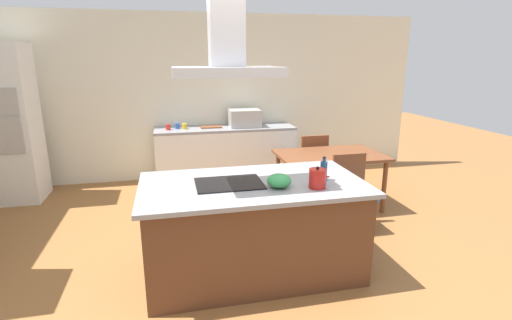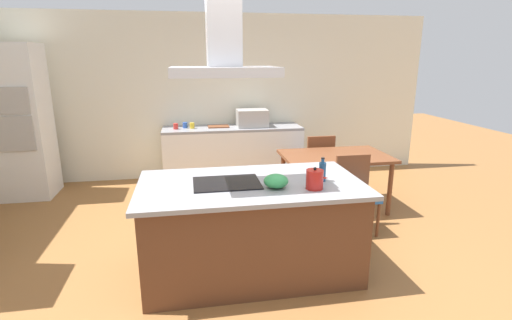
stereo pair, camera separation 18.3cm
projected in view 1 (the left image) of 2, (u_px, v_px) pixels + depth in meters
ground at (229, 212)px, 5.15m from camera, size 16.00×16.00×0.00m
wall_back at (211, 97)px, 6.45m from camera, size 7.20×0.10×2.70m
kitchen_island at (253, 227)px, 3.62m from camera, size 2.04×1.12×0.90m
cooktop at (229, 183)px, 3.46m from camera, size 0.60×0.44×0.01m
tea_kettle at (318, 178)px, 3.34m from camera, size 0.20×0.15×0.20m
olive_oil_bottle at (324, 170)px, 3.55m from camera, size 0.07×0.07×0.22m
mixing_bowl at (279, 181)px, 3.36m from camera, size 0.22×0.22×0.12m
back_counter at (226, 154)px, 6.37m from camera, size 2.26×0.62×0.90m
countertop_microwave at (245, 118)px, 6.29m from camera, size 0.50×0.38×0.28m
coffee_mug_red at (168, 127)px, 6.02m from camera, size 0.08×0.08×0.09m
coffee_mug_blue at (177, 126)px, 6.13m from camera, size 0.08×0.08×0.09m
coffee_mug_yellow at (185, 126)px, 6.10m from camera, size 0.08×0.08×0.09m
cutting_board at (211, 127)px, 6.25m from camera, size 0.34×0.24×0.02m
wall_oven_stack at (8, 125)px, 5.32m from camera, size 0.70×0.66×2.20m
dining_table at (330, 160)px, 5.17m from camera, size 1.40×0.90×0.75m
chair_facing_back_wall at (312, 159)px, 5.84m from camera, size 0.42×0.42×0.89m
chair_facing_island at (352, 187)px, 4.59m from camera, size 0.42×0.42×0.89m
range_hood at (226, 45)px, 3.15m from camera, size 0.90×0.55×0.78m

